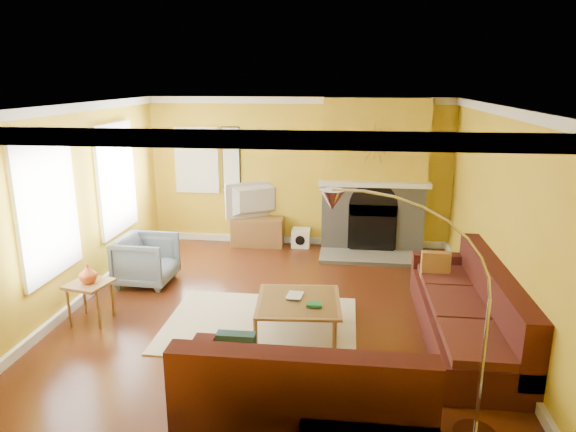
# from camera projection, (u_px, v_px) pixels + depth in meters

# --- Properties ---
(floor) EXTENTS (5.50, 6.00, 0.02)m
(floor) POSITION_uv_depth(u_px,v_px,m) (277.00, 312.00, 6.85)
(floor) COLOR #602B14
(floor) RESTS_ON ground
(ceiling) EXTENTS (5.50, 6.00, 0.02)m
(ceiling) POSITION_uv_depth(u_px,v_px,m) (275.00, 105.00, 6.14)
(ceiling) COLOR white
(ceiling) RESTS_ON ground
(wall_back) EXTENTS (5.50, 0.02, 2.70)m
(wall_back) POSITION_uv_depth(u_px,v_px,m) (299.00, 172.00, 9.38)
(wall_back) COLOR gold
(wall_back) RESTS_ON ground
(wall_front) EXTENTS (5.50, 0.02, 2.70)m
(wall_front) POSITION_uv_depth(u_px,v_px,m) (216.00, 323.00, 3.61)
(wall_front) COLOR gold
(wall_front) RESTS_ON ground
(wall_left) EXTENTS (0.02, 6.00, 2.70)m
(wall_left) POSITION_uv_depth(u_px,v_px,m) (70.00, 208.00, 6.81)
(wall_left) COLOR gold
(wall_left) RESTS_ON ground
(wall_right) EXTENTS (0.02, 6.00, 2.70)m
(wall_right) POSITION_uv_depth(u_px,v_px,m) (502.00, 221.00, 6.18)
(wall_right) COLOR gold
(wall_right) RESTS_ON ground
(baseboard) EXTENTS (5.50, 6.00, 0.12)m
(baseboard) POSITION_uv_depth(u_px,v_px,m) (277.00, 308.00, 6.83)
(baseboard) COLOR white
(baseboard) RESTS_ON floor
(crown_molding) EXTENTS (5.50, 6.00, 0.12)m
(crown_molding) POSITION_uv_depth(u_px,v_px,m) (275.00, 111.00, 6.16)
(crown_molding) COLOR white
(crown_molding) RESTS_ON ceiling
(window_left_near) EXTENTS (0.06, 1.22, 1.72)m
(window_left_near) POSITION_uv_depth(u_px,v_px,m) (115.00, 179.00, 8.01)
(window_left_near) COLOR white
(window_left_near) RESTS_ON wall_left
(window_left_far) EXTENTS (0.06, 1.22, 1.72)m
(window_left_far) POSITION_uv_depth(u_px,v_px,m) (46.00, 208.00, 6.19)
(window_left_far) COLOR white
(window_left_far) RESTS_ON wall_left
(window_back) EXTENTS (0.82, 0.06, 1.22)m
(window_back) POSITION_uv_depth(u_px,v_px,m) (197.00, 160.00, 9.50)
(window_back) COLOR white
(window_back) RESTS_ON wall_back
(wall_art) EXTENTS (0.34, 0.04, 1.14)m
(wall_art) POSITION_uv_depth(u_px,v_px,m) (231.00, 158.00, 9.42)
(wall_art) COLOR white
(wall_art) RESTS_ON wall_back
(fireplace) EXTENTS (1.80, 0.40, 2.70)m
(fireplace) POSITION_uv_depth(u_px,v_px,m) (374.00, 176.00, 9.03)
(fireplace) COLOR gray
(fireplace) RESTS_ON floor
(mantel) EXTENTS (1.92, 0.22, 0.08)m
(mantel) POSITION_uv_depth(u_px,v_px,m) (374.00, 184.00, 8.82)
(mantel) COLOR white
(mantel) RESTS_ON fireplace
(hearth) EXTENTS (1.80, 0.70, 0.06)m
(hearth) POSITION_uv_depth(u_px,v_px,m) (372.00, 257.00, 8.85)
(hearth) COLOR gray
(hearth) RESTS_ON floor
(sunburst) EXTENTS (0.70, 0.04, 0.70)m
(sunburst) POSITION_uv_depth(u_px,v_px,m) (376.00, 144.00, 8.65)
(sunburst) COLOR olive
(sunburst) RESTS_ON fireplace
(rug) EXTENTS (2.40, 1.80, 0.02)m
(rug) POSITION_uv_depth(u_px,v_px,m) (260.00, 324.00, 6.49)
(rug) COLOR beige
(rug) RESTS_ON floor
(sectional_sofa) EXTENTS (3.29, 3.66, 0.90)m
(sectional_sofa) POSITION_uv_depth(u_px,v_px,m) (363.00, 314.00, 5.77)
(sectional_sofa) COLOR #471916
(sectional_sofa) RESTS_ON floor
(coffee_table) EXTENTS (1.09, 1.09, 0.40)m
(coffee_table) POSITION_uv_depth(u_px,v_px,m) (298.00, 315.00, 6.31)
(coffee_table) COLOR white
(coffee_table) RESTS_ON floor
(media_console) EXTENTS (0.95, 0.43, 0.52)m
(media_console) POSITION_uv_depth(u_px,v_px,m) (258.00, 231.00, 9.53)
(media_console) COLOR olive
(media_console) RESTS_ON floor
(tv) EXTENTS (1.05, 0.73, 0.66)m
(tv) POSITION_uv_depth(u_px,v_px,m) (257.00, 201.00, 9.38)
(tv) COLOR black
(tv) RESTS_ON media_console
(subwoofer) EXTENTS (0.33, 0.33, 0.33)m
(subwoofer) POSITION_uv_depth(u_px,v_px,m) (301.00, 238.00, 9.48)
(subwoofer) COLOR white
(subwoofer) RESTS_ON floor
(armchair) EXTENTS (0.84, 0.82, 0.74)m
(armchair) POSITION_uv_depth(u_px,v_px,m) (146.00, 260.00, 7.71)
(armchair) COLOR slate
(armchair) RESTS_ON floor
(side_table) EXTENTS (0.57, 0.57, 0.53)m
(side_table) POSITION_uv_depth(u_px,v_px,m) (91.00, 302.00, 6.53)
(side_table) COLOR olive
(side_table) RESTS_ON floor
(vase) EXTENTS (0.28, 0.28, 0.24)m
(vase) POSITION_uv_depth(u_px,v_px,m) (88.00, 274.00, 6.43)
(vase) COLOR #D8591E
(vase) RESTS_ON side_table
(book) EXTENTS (0.22, 0.27, 0.03)m
(book) POSITION_uv_depth(u_px,v_px,m) (287.00, 295.00, 6.37)
(book) COLOR white
(book) RESTS_ON coffee_table
(arc_lamp) EXTENTS (1.37, 0.36, 2.16)m
(arc_lamp) POSITION_uv_depth(u_px,v_px,m) (413.00, 321.00, 4.23)
(arc_lamp) COLOR silver
(arc_lamp) RESTS_ON floor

